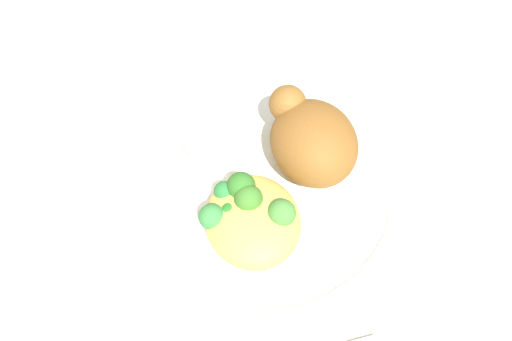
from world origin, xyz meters
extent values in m
plane|color=beige|center=(0.00, 0.00, 0.00)|extent=(2.00, 2.00, 0.00)
cylinder|color=white|center=(0.00, 0.00, 0.01)|extent=(0.30, 0.30, 0.01)
torus|color=white|center=(0.00, 0.00, 0.01)|extent=(0.30, 0.30, 0.01)
ellipsoid|color=brown|center=(0.00, -0.06, 0.05)|extent=(0.10, 0.09, 0.07)
sphere|color=brown|center=(0.05, -0.05, 0.06)|extent=(0.04, 0.04, 0.04)
ellipsoid|color=white|center=(0.06, 0.03, 0.03)|extent=(0.08, 0.08, 0.04)
ellipsoid|color=#F4B853|center=(-0.06, 0.02, 0.03)|extent=(0.10, 0.09, 0.03)
sphere|color=#407D2B|center=(-0.04, 0.02, 0.05)|extent=(0.03, 0.03, 0.03)
sphere|color=#337728|center=(-0.03, 0.02, 0.05)|extent=(0.03, 0.03, 0.03)
sphere|color=#3D8943|center=(-0.05, 0.06, 0.04)|extent=(0.03, 0.03, 0.03)
sphere|color=#4B8B3B|center=(-0.06, -0.01, 0.05)|extent=(0.03, 0.03, 0.03)
sphere|color=#499745|center=(-0.04, 0.02, 0.04)|extent=(0.02, 0.02, 0.02)
sphere|color=#2F7E3C|center=(-0.02, 0.04, 0.04)|extent=(0.02, 0.02, 0.02)
sphere|color=#2A7726|center=(-0.05, 0.04, 0.04)|extent=(0.02, 0.02, 0.02)
camera|label=1|loc=(-0.25, 0.08, 0.45)|focal=33.67mm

